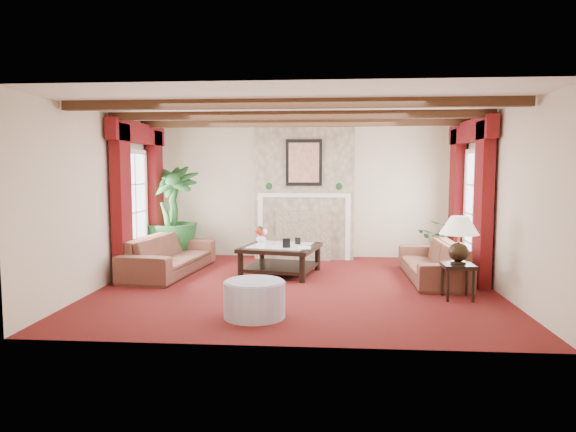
# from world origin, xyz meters

# --- Properties ---
(floor) EXTENTS (6.00, 6.00, 0.00)m
(floor) POSITION_xyz_m (0.00, 0.00, 0.00)
(floor) COLOR #400C0B
(floor) RESTS_ON ground
(ceiling) EXTENTS (6.00, 6.00, 0.00)m
(ceiling) POSITION_xyz_m (0.00, 0.00, 2.70)
(ceiling) COLOR white
(ceiling) RESTS_ON floor
(back_wall) EXTENTS (6.00, 0.02, 2.70)m
(back_wall) POSITION_xyz_m (0.00, 2.75, 1.35)
(back_wall) COLOR beige
(back_wall) RESTS_ON ground
(left_wall) EXTENTS (0.02, 5.50, 2.70)m
(left_wall) POSITION_xyz_m (-3.00, 0.00, 1.35)
(left_wall) COLOR beige
(left_wall) RESTS_ON ground
(right_wall) EXTENTS (0.02, 5.50, 2.70)m
(right_wall) POSITION_xyz_m (3.00, 0.00, 1.35)
(right_wall) COLOR beige
(right_wall) RESTS_ON ground
(ceiling_beams) EXTENTS (6.00, 3.00, 0.12)m
(ceiling_beams) POSITION_xyz_m (0.00, 0.00, 2.64)
(ceiling_beams) COLOR #321E10
(ceiling_beams) RESTS_ON ceiling
(fireplace) EXTENTS (2.00, 0.52, 2.70)m
(fireplace) POSITION_xyz_m (0.00, 2.55, 2.70)
(fireplace) COLOR tan
(fireplace) RESTS_ON ground
(french_door_left) EXTENTS (0.10, 1.10, 2.16)m
(french_door_left) POSITION_xyz_m (-2.97, 1.00, 2.13)
(french_door_left) COLOR white
(french_door_left) RESTS_ON ground
(french_door_right) EXTENTS (0.10, 1.10, 2.16)m
(french_door_right) POSITION_xyz_m (2.97, 1.00, 2.13)
(french_door_right) COLOR white
(french_door_right) RESTS_ON ground
(curtains_left) EXTENTS (0.20, 2.40, 2.55)m
(curtains_left) POSITION_xyz_m (-2.86, 1.00, 2.55)
(curtains_left) COLOR #520B10
(curtains_left) RESTS_ON ground
(curtains_right) EXTENTS (0.20, 2.40, 2.55)m
(curtains_right) POSITION_xyz_m (2.86, 1.00, 2.55)
(curtains_right) COLOR #520B10
(curtains_right) RESTS_ON ground
(sofa_left) EXTENTS (2.44, 1.20, 0.89)m
(sofa_left) POSITION_xyz_m (-2.28, 0.82, 0.45)
(sofa_left) COLOR #370F15
(sofa_left) RESTS_ON ground
(sofa_right) EXTENTS (2.11, 0.64, 0.82)m
(sofa_right) POSITION_xyz_m (2.21, 0.64, 0.41)
(sofa_right) COLOR #370F15
(sofa_right) RESTS_ON ground
(potted_palm) EXTENTS (1.36, 2.05, 1.05)m
(potted_palm) POSITION_xyz_m (-2.57, 1.88, 0.53)
(potted_palm) COLOR black
(potted_palm) RESTS_ON ground
(small_plant) EXTENTS (1.61, 1.61, 0.68)m
(small_plant) POSITION_xyz_m (2.62, 1.94, 0.34)
(small_plant) COLOR black
(small_plant) RESTS_ON ground
(coffee_table) EXTENTS (1.46, 1.46, 0.50)m
(coffee_table) POSITION_xyz_m (-0.34, 0.88, 0.25)
(coffee_table) COLOR black
(coffee_table) RESTS_ON ground
(side_table) EXTENTS (0.44, 0.44, 0.50)m
(side_table) POSITION_xyz_m (2.30, -0.63, 0.25)
(side_table) COLOR black
(side_table) RESTS_ON ground
(ottoman) EXTENTS (0.76, 0.76, 0.44)m
(ottoman) POSITION_xyz_m (-0.42, -1.73, 0.22)
(ottoman) COLOR #9A98AC
(ottoman) RESTS_ON ground
(table_lamp) EXTENTS (0.54, 0.54, 0.69)m
(table_lamp) POSITION_xyz_m (2.30, -0.63, 0.85)
(table_lamp) COLOR black
(table_lamp) RESTS_ON side_table
(flower_vase) EXTENTS (0.30, 0.30, 0.17)m
(flower_vase) POSITION_xyz_m (-0.71, 1.16, 0.59)
(flower_vase) COLOR silver
(flower_vase) RESTS_ON coffee_table
(book) EXTENTS (0.23, 0.04, 0.31)m
(book) POSITION_xyz_m (-0.02, 0.55, 0.65)
(book) COLOR black
(book) RESTS_ON coffee_table
(photo_frame_a) EXTENTS (0.13, 0.05, 0.17)m
(photo_frame_a) POSITION_xyz_m (-0.21, 0.58, 0.59)
(photo_frame_a) COLOR black
(photo_frame_a) RESTS_ON coffee_table
(photo_frame_b) EXTENTS (0.10, 0.06, 0.13)m
(photo_frame_b) POSITION_xyz_m (-0.04, 0.99, 0.57)
(photo_frame_b) COLOR black
(photo_frame_b) RESTS_ON coffee_table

